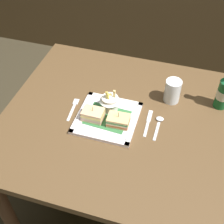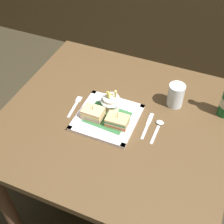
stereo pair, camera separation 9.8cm
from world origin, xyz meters
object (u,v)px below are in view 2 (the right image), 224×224
Objects in this scene: fries_cup at (111,101)px; fork at (75,105)px; square_plate at (107,118)px; water_glass at (176,96)px; sandwich_half_right at (117,121)px; knife at (148,125)px; spoon at (159,126)px; sandwich_half_left at (93,113)px; dining_table at (116,135)px.

fries_cup reaches higher than fork.
square_plate is at bearing -6.48° from fork.
water_glass reaches higher than square_plate.
sandwich_half_right is 0.14m from knife.
spoon is (-0.03, -0.16, -0.04)m from water_glass.
water_glass is at bearing 23.82° from fork.
water_glass is (0.31, 0.23, 0.01)m from sandwich_half_left.
sandwich_half_left is 0.12m from sandwich_half_right.
fork is at bearing 159.41° from sandwich_half_left.
dining_table is 0.19m from knife.
sandwich_half_right is at bearing -51.46° from fries_cup.
knife is 0.05m from spoon.
sandwich_half_right is 0.30m from water_glass.
water_glass is (0.26, 0.15, -0.01)m from fries_cup.
sandwich_half_right is at bearing -130.23° from water_glass.
square_plate is at bearing 21.93° from sandwich_half_left.
water_glass reaches higher than fork.
fries_cup reaches higher than dining_table.
square_plate is 1.64× the size of knife.
dining_table is 6.32× the size of knife.
dining_table is at bearing 25.14° from sandwich_half_left.
sandwich_half_left is (-0.10, -0.04, 0.16)m from dining_table.
sandwich_half_left reaches higher than square_plate.
square_plate is at bearing -150.20° from dining_table.
knife is at bearing -6.47° from fries_cup.
fries_cup is at bearing 128.54° from sandwich_half_right.
sandwich_half_right is at bearing -154.52° from knife.
sandwich_half_left is 0.57× the size of knife.
spoon is (0.23, -0.01, -0.05)m from fries_cup.
square_plate is 0.07m from sandwich_half_right.
fries_cup is (0.05, 0.08, 0.02)m from sandwich_half_left.
water_glass is at bearing 80.68° from spoon.
dining_table is at bearing 29.80° from square_plate.
fork is at bearing -179.49° from dining_table.
dining_table is 7.02× the size of fork.
water_glass is at bearing 40.76° from dining_table.
fries_cup reaches higher than square_plate.
dining_table is at bearing -173.46° from spoon.
spoon is at bearing 3.38° from fork.
square_plate reaches higher than fork.
knife is (0.35, 0.02, 0.00)m from fork.
sandwich_half_right is at bearing -158.46° from spoon.
square_plate is 0.33m from water_glass.
square_plate is at bearing 158.07° from sandwich_half_right.
spoon is (0.05, 0.01, 0.00)m from knife.
square_plate is 0.07m from sandwich_half_left.
fries_cup is at bearing 173.53° from knife.
sandwich_half_right is at bearing -10.56° from fork.
knife is at bearing 25.48° from sandwich_half_right.
sandwich_half_left reaches higher than spoon.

